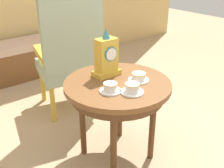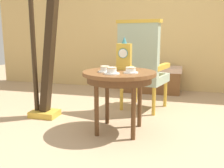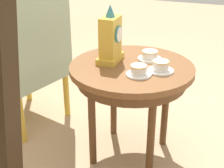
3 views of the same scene
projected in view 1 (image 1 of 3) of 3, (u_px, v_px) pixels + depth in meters
ground_plane at (126, 159)px, 2.07m from camera, size 10.00×10.00×0.00m
side_table at (117, 92)px, 1.88m from camera, size 0.72×0.72×0.61m
teacup_left at (110, 88)px, 1.71m from camera, size 0.14×0.14×0.06m
teacup_right at (132, 89)px, 1.70m from camera, size 0.15×0.15×0.06m
teacup_center at (139, 77)px, 1.86m from camera, size 0.14×0.14×0.06m
mantel_clock at (106, 57)px, 1.90m from camera, size 0.19×0.11×0.34m
armchair at (70, 52)px, 2.46m from camera, size 0.65×0.65×1.14m
window_bench at (25, 58)px, 3.38m from camera, size 1.00×0.40×0.44m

